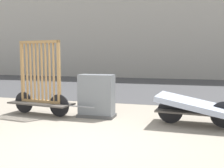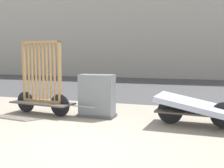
# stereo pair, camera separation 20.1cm
# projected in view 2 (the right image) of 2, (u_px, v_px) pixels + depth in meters

# --- Properties ---
(ground_plane) EXTENTS (60.00, 60.00, 0.00)m
(ground_plane) POSITION_uv_depth(u_px,v_px,m) (77.00, 145.00, 4.60)
(ground_plane) COLOR gray
(road_strip) EXTENTS (56.00, 10.28, 0.01)m
(road_strip) POSITION_uv_depth(u_px,v_px,m) (156.00, 87.00, 13.42)
(road_strip) COLOR #424244
(road_strip) RESTS_ON ground_plane
(building_facade) EXTENTS (48.00, 4.00, 10.27)m
(building_facade) POSITION_uv_depth(u_px,v_px,m) (171.00, 9.00, 19.65)
(building_facade) COLOR #B2ADA3
(building_facade) RESTS_ON ground_plane
(bike_cart_with_bedframe) EXTENTS (2.50, 0.83, 1.97)m
(bike_cart_with_bedframe) POSITION_uv_depth(u_px,v_px,m) (42.00, 90.00, 7.00)
(bike_cart_with_bedframe) COLOR #4C4742
(bike_cart_with_bedframe) RESTS_ON ground_plane
(bike_cart_with_mattress) EXTENTS (2.50, 1.18, 0.69)m
(bike_cart_with_mattress) POSITION_uv_depth(u_px,v_px,m) (197.00, 107.00, 5.82)
(bike_cart_with_mattress) COLOR #4C4742
(bike_cart_with_mattress) RESTS_ON ground_plane
(utility_cabinet) EXTENTS (0.95, 0.48, 1.10)m
(utility_cabinet) POSITION_uv_depth(u_px,v_px,m) (97.00, 97.00, 6.71)
(utility_cabinet) COLOR #4C4C4C
(utility_cabinet) RESTS_ON ground_plane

